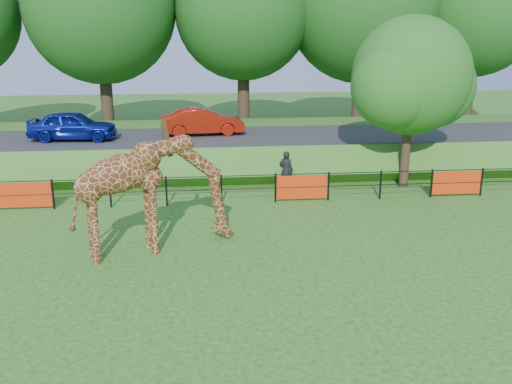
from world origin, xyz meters
TOP-DOWN VIEW (x-y plane):
  - ground at (0.00, 0.00)m, footprint 90.00×90.00m
  - giraffe at (-2.09, 3.70)m, footprint 4.72×2.36m
  - perimeter_fence at (0.00, 8.00)m, footprint 28.07×0.10m
  - embankment at (0.00, 15.50)m, footprint 40.00×9.00m
  - road at (0.00, 14.00)m, footprint 40.00×5.00m
  - car_blue at (-6.32, 13.74)m, footprint 3.94×1.83m
  - car_red at (-0.55, 14.45)m, footprint 3.94×1.74m
  - visitor at (2.66, 9.72)m, footprint 0.67×0.57m
  - tree_east at (7.60, 9.63)m, footprint 5.40×4.71m
  - bg_tree_line at (1.89, 22.00)m, footprint 37.30×8.80m

SIDE VIEW (x-z plane):
  - ground at x=0.00m, z-range 0.00..0.00m
  - perimeter_fence at x=0.00m, z-range 0.00..1.10m
  - embankment at x=0.00m, z-range 0.00..1.30m
  - visitor at x=2.66m, z-range 0.00..1.56m
  - road at x=0.00m, z-range 1.30..1.42m
  - giraffe at x=-2.09m, z-range 0.00..3.35m
  - car_red at x=-0.55m, z-range 1.42..2.68m
  - car_blue at x=-6.32m, z-range 1.42..2.72m
  - tree_east at x=7.60m, z-range 0.90..7.66m
  - bg_tree_line at x=1.89m, z-range 1.28..13.10m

